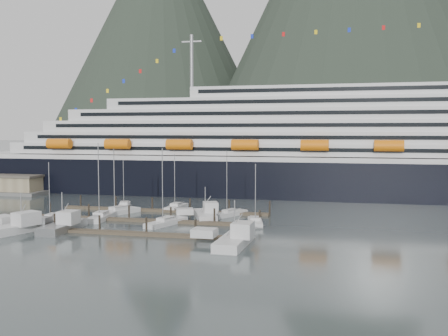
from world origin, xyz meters
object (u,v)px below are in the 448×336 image
Objects in this scene: sailboat_d at (166,223)px; trawler_e at (205,214)px; cruise_ship at (329,153)px; sailboat_b at (52,218)px; sailboat_f at (176,208)px; sailboat_a at (101,218)px; sailboat_c at (118,212)px; sailboat_h at (255,223)px; trawler_b at (62,225)px; sailboat_g at (230,214)px; trawler_d at (234,239)px; sailboat_e at (124,206)px; trawler_a at (21,226)px.

sailboat_d is 1.30× the size of trawler_e.
cruise_ship is 77.27m from sailboat_b.
sailboat_b is 31.02m from trawler_e.
sailboat_a is at bearing 152.25° from sailboat_f.
sailboat_c is 0.97× the size of sailboat_d.
sailboat_d is at bearing 126.15° from trawler_e.
sailboat_h reaches higher than trawler_b.
trawler_e is at bearing -117.04° from cruise_ship.
sailboat_a is at bearing 85.08° from trawler_e.
sailboat_h is (31.33, -5.83, -0.03)m from sailboat_c.
sailboat_d is 16.38m from sailboat_g.
sailboat_f reaches higher than trawler_b.
trawler_d is (40.87, -14.02, 0.58)m from sailboat_b.
sailboat_h is at bearing 0.95° from trawler_d.
sailboat_b is at bearing 161.65° from sailboat_c.
trawler_d is (34.09, -34.04, 0.59)m from sailboat_e.
sailboat_f reaches higher than trawler_e.
sailboat_g is at bearing 15.48° from trawler_d.
sailboat_f is (10.11, 9.49, -0.02)m from sailboat_c.
sailboat_h is at bearing -92.03° from sailboat_a.
sailboat_c reaches higher than trawler_d.
sailboat_f is at bearing 93.03° from sailboat_g.
sailboat_c is 23.97m from trawler_a.
sailboat_d is at bearing -42.21° from trawler_a.
sailboat_b is 0.82× the size of sailboat_c.
sailboat_a is 1.09× the size of sailboat_c.
sailboat_f is at bearing -10.61° from trawler_a.
trawler_e is at bearing 164.50° from sailboat_g.
sailboat_f is at bearing -22.51° from sailboat_c.
sailboat_c is (0.26, 7.69, -0.02)m from sailboat_a.
sailboat_a is at bearing -157.61° from sailboat_c.
trawler_d is at bearing -100.01° from cruise_ship.
sailboat_f reaches higher than sailboat_b.
sailboat_b is at bearing 108.66° from sailboat_d.
sailboat_d is (14.64, -10.02, -0.02)m from sailboat_c.
sailboat_g is at bearing -72.02° from sailboat_b.
sailboat_e is (-2.91, 9.49, -0.05)m from sailboat_c.
sailboat_g is 1.07× the size of trawler_d.
sailboat_c reaches higher than sailboat_b.
sailboat_a is 1.38× the size of trawler_e.
sailboat_b reaches higher than trawler_a.
cruise_ship is 12.91× the size of sailboat_a.
sailboat_g is at bearing -122.35° from sailboat_e.
trawler_b is (-12.00, -29.45, 0.54)m from sailboat_f.
sailboat_h is at bearing -133.41° from trawler_e.
trawler_d is at bearing -113.10° from sailboat_b.
trawler_d is (21.07, -34.04, 0.56)m from sailboat_f.
sailboat_b is at bearing -133.98° from cruise_ship.
sailboat_f is (-33.25, -34.95, -11.62)m from cruise_ship.
sailboat_b is at bearing 83.97° from sailboat_h.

